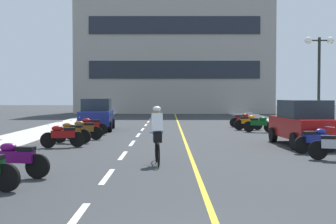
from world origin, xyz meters
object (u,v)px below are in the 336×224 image
parked_car_mid (97,114)px  motorcycle_4 (316,140)px  motorcycle_9 (259,124)px  motorcycle_10 (248,122)px  parked_car_near (304,123)px  motorcycle_11 (243,120)px  motorcycle_8 (90,126)px  motorcycle_5 (62,135)px  street_lamp_mid (319,62)px  cyclist_rider (157,134)px  motorcycle_6 (71,132)px  motorcycle_7 (83,129)px  motorcycle_2 (16,159)px

parked_car_mid → motorcycle_4: size_ratio=2.60×
parked_car_mid → motorcycle_9: 9.25m
motorcycle_10 → parked_car_near: bearing=-84.6°
motorcycle_11 → motorcycle_10: bearing=-91.7°
motorcycle_4 → motorcycle_8: (-9.07, 7.32, 0.00)m
motorcycle_8 → motorcycle_11: bearing=34.8°
motorcycle_4 → motorcycle_5: (-9.20, 1.72, 0.00)m
motorcycle_4 → motorcycle_5: bearing=169.4°
parked_car_near → parked_car_mid: same height
street_lamp_mid → motorcycle_4: 8.20m
motorcycle_8 → cyclist_rider: bearing=-69.9°
motorcycle_11 → cyclist_rider: cyclist_rider is taller
parked_car_mid → motorcycle_6: bearing=-89.4°
motorcycle_4 → motorcycle_7: bearing=151.7°
parked_car_mid → motorcycle_10: bearing=0.2°
street_lamp_mid → parked_car_near: bearing=-114.1°
motorcycle_5 → motorcycle_10: bearing=46.0°
parked_car_near → motorcycle_6: parked_car_near is taller
motorcycle_6 → motorcycle_7: bearing=80.7°
motorcycle_2 → motorcycle_10: size_ratio=1.00×
parked_car_mid → motorcycle_7: size_ratio=2.52×
parked_car_mid → motorcycle_7: parked_car_mid is taller
motorcycle_6 → motorcycle_10: same height
motorcycle_4 → parked_car_near: bearing=82.9°
motorcycle_5 → motorcycle_9: size_ratio=1.00×
motorcycle_9 → motorcycle_10: (-0.30, 1.67, 0.00)m
parked_car_near → motorcycle_5: (-9.51, -0.76, -0.44)m
motorcycle_4 → motorcycle_11: size_ratio=0.99×
motorcycle_4 → motorcycle_8: same height
cyclist_rider → motorcycle_4: bearing=25.1°
motorcycle_5 → cyclist_rider: cyclist_rider is taller
parked_car_near → motorcycle_7: 9.56m
motorcycle_7 → motorcycle_10: bearing=35.0°
motorcycle_5 → motorcycle_9: bearing=39.2°
motorcycle_5 → motorcycle_11: 14.59m
parked_car_mid → motorcycle_10: (8.80, 0.03, -0.44)m
parked_car_mid → motorcycle_7: (0.32, -5.91, -0.44)m
motorcycle_8 → motorcycle_10: same height
motorcycle_8 → motorcycle_11: 10.56m
motorcycle_4 → motorcycle_5: 9.36m
motorcycle_4 → motorcycle_10: same height
motorcycle_5 → motorcycle_10: 12.57m
motorcycle_7 → motorcycle_10: same height
motorcycle_9 → motorcycle_5: bearing=-140.8°
parked_car_near → motorcycle_8: bearing=152.6°
street_lamp_mid → motorcycle_2: 16.78m
parked_car_near → motorcycle_11: 10.91m
motorcycle_9 → motorcycle_10: bearing=100.0°
motorcycle_6 → motorcycle_9: same height
motorcycle_10 → cyclist_rider: 14.23m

